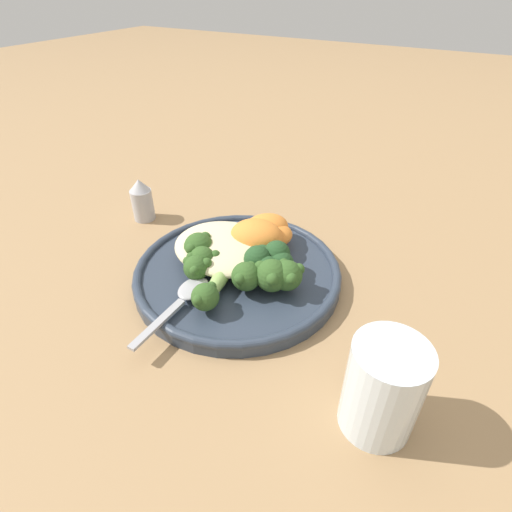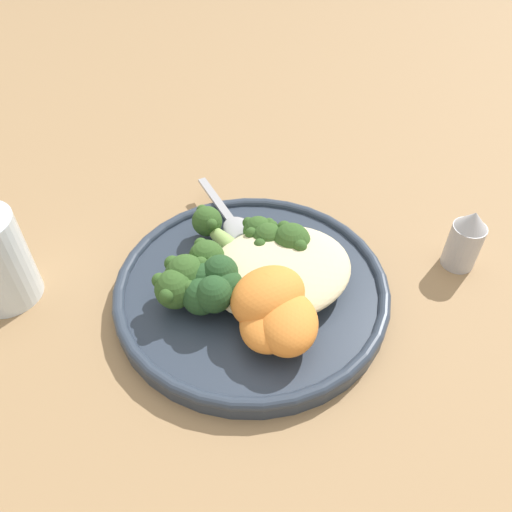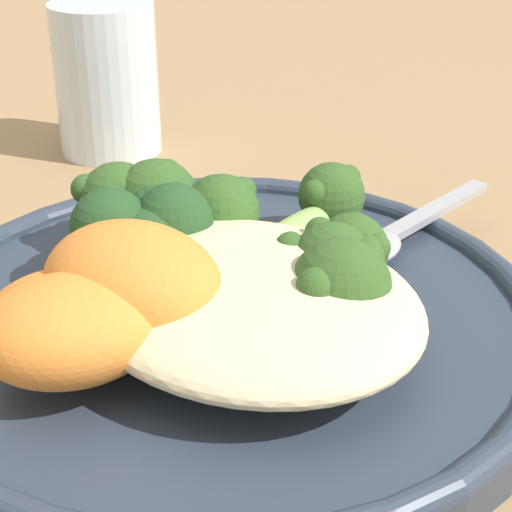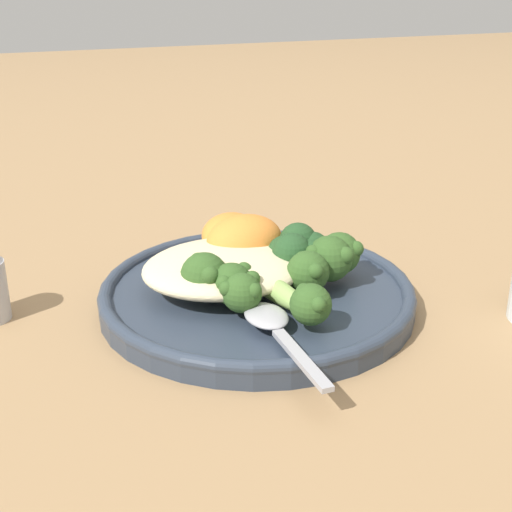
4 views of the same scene
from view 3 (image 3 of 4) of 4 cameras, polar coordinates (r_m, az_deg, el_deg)
ground_plane at (r=0.35m, az=-1.20°, el=-7.72°), size 4.00×4.00×0.00m
plate at (r=0.36m, az=-2.21°, el=-4.27°), size 0.27×0.27×0.02m
quinoa_mound at (r=0.33m, az=-0.05°, el=-2.68°), size 0.14×0.12×0.03m
broccoli_stalk_0 at (r=0.32m, az=4.66°, el=-2.28°), size 0.08×0.06×0.04m
broccoli_stalk_1 at (r=0.34m, az=4.18°, el=-0.79°), size 0.05×0.07×0.03m
broccoli_stalk_2 at (r=0.35m, az=3.88°, el=-0.56°), size 0.05×0.09×0.03m
broccoli_stalk_3 at (r=0.39m, az=3.12°, el=2.18°), size 0.05×0.13×0.03m
broccoli_stalk_4 at (r=0.38m, az=-2.42°, el=1.82°), size 0.08×0.09×0.04m
broccoli_stalk_5 at (r=0.38m, az=-6.05°, el=2.61°), size 0.10×0.06×0.04m
broccoli_stalk_6 at (r=0.39m, az=-8.27°, el=2.66°), size 0.12×0.05×0.04m
sweet_potato_chunk_0 at (r=0.32m, az=-7.60°, el=-1.84°), size 0.05×0.05×0.05m
sweet_potato_chunk_1 at (r=0.31m, az=-12.26°, el=-4.78°), size 0.08×0.08×0.04m
sweet_potato_chunk_2 at (r=0.32m, az=-8.22°, el=-1.86°), size 0.08×0.07×0.05m
sweet_potato_chunk_3 at (r=0.32m, az=-11.67°, el=-3.88°), size 0.09×0.09×0.03m
kale_tuft at (r=0.37m, az=-7.62°, el=1.78°), size 0.06×0.06×0.04m
spoon at (r=0.40m, az=7.70°, el=1.20°), size 0.03×0.13×0.01m
water_glass at (r=0.56m, az=-9.93°, el=11.54°), size 0.07×0.07×0.10m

